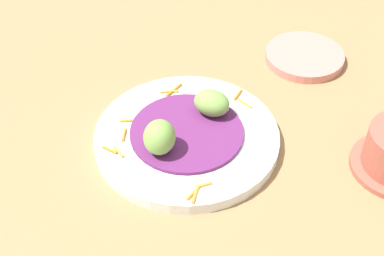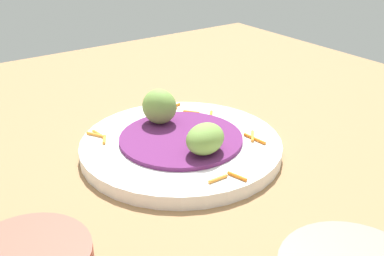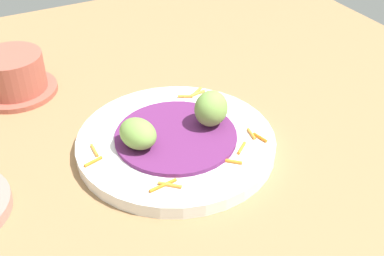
% 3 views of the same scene
% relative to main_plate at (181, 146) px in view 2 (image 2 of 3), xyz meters
% --- Properties ---
extents(table_surface, '(1.10, 1.10, 0.02)m').
position_rel_main_plate_xyz_m(table_surface, '(0.00, 0.02, -0.02)').
color(table_surface, '#936D47').
rests_on(table_surface, ground).
extents(main_plate, '(0.26, 0.26, 0.02)m').
position_rel_main_plate_xyz_m(main_plate, '(0.00, 0.00, 0.00)').
color(main_plate, white).
rests_on(main_plate, table_surface).
extents(cabbage_bed, '(0.16, 0.16, 0.01)m').
position_rel_main_plate_xyz_m(cabbage_bed, '(-0.00, -0.00, 0.01)').
color(cabbage_bed, '#60235B').
rests_on(cabbage_bed, main_plate).
extents(carrot_garnish, '(0.19, 0.22, 0.00)m').
position_rel_main_plate_xyz_m(carrot_garnish, '(-0.01, -0.01, 0.01)').
color(carrot_garnish, orange).
rests_on(carrot_garnish, main_plate).
extents(guac_scoop_left, '(0.06, 0.05, 0.04)m').
position_rel_main_plate_xyz_m(guac_scoop_left, '(0.00, 0.05, 0.03)').
color(guac_scoop_left, '#759E47').
rests_on(guac_scoop_left, cabbage_bed).
extents(guac_scoop_center, '(0.06, 0.06, 0.05)m').
position_rel_main_plate_xyz_m(guac_scoop_center, '(-0.00, -0.05, 0.04)').
color(guac_scoop_center, '#759E47').
rests_on(guac_scoop_center, cabbage_bed).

